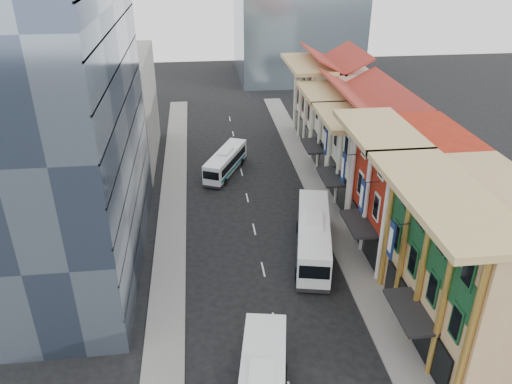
{
  "coord_description": "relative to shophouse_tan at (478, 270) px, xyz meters",
  "views": [
    {
      "loc": [
        -5.04,
        -21.69,
        27.07
      ],
      "look_at": [
        -0.13,
        19.33,
        5.71
      ],
      "focal_mm": 35.0,
      "sensor_mm": 36.0,
      "label": 1
    }
  ],
  "objects": [
    {
      "name": "shophouse_cream_mid",
      "position": [
        0.0,
        30.5,
        -1.0
      ],
      "size": [
        8.0,
        9.0,
        10.0
      ],
      "primitive_type": "cube",
      "color": "silver",
      "rests_on": "ground"
    },
    {
      "name": "sidewalk_left",
      "position": [
        -22.5,
        17.0,
        -5.92
      ],
      "size": [
        3.0,
        90.0,
        0.15
      ],
      "primitive_type": "cube",
      "color": "slate",
      "rests_on": "ground"
    },
    {
      "name": "shophouse_red",
      "position": [
        0.0,
        12.0,
        0.0
      ],
      "size": [
        8.0,
        10.0,
        12.0
      ],
      "primitive_type": "cube",
      "color": "#9D2311",
      "rests_on": "ground"
    },
    {
      "name": "office_tower",
      "position": [
        -31.0,
        14.0,
        9.0
      ],
      "size": [
        12.0,
        26.0,
        30.0
      ],
      "primitive_type": "cube",
      "color": "#43526A",
      "rests_on": "ground"
    },
    {
      "name": "sidewalk_right",
      "position": [
        -5.5,
        17.0,
        -5.92
      ],
      "size": [
        3.0,
        90.0,
        0.15
      ],
      "primitive_type": "cube",
      "color": "slate",
      "rests_on": "ground"
    },
    {
      "name": "bus_left_far",
      "position": [
        -16.0,
        30.98,
        -4.4
      ],
      "size": [
        6.22,
        10.03,
        3.19
      ],
      "primitive_type": null,
      "rotation": [
        0.0,
        0.0,
        -0.42
      ],
      "color": "white",
      "rests_on": "ground"
    },
    {
      "name": "office_block_far",
      "position": [
        -30.0,
        37.0,
        1.0
      ],
      "size": [
        10.0,
        18.0,
        14.0
      ],
      "primitive_type": "cube",
      "color": "gray",
      "rests_on": "ground"
    },
    {
      "name": "shophouse_cream_near",
      "position": [
        0.0,
        21.5,
        -1.0
      ],
      "size": [
        8.0,
        9.0,
        10.0
      ],
      "primitive_type": "cube",
      "color": "silver",
      "rests_on": "ground"
    },
    {
      "name": "shophouse_tan",
      "position": [
        0.0,
        0.0,
        0.0
      ],
      "size": [
        8.0,
        14.0,
        12.0
      ],
      "primitive_type": "cube",
      "color": "tan",
      "rests_on": "ground"
    },
    {
      "name": "shophouse_cream_far",
      "position": [
        0.0,
        41.0,
        -0.5
      ],
      "size": [
        8.0,
        12.0,
        11.0
      ],
      "primitive_type": "cube",
      "color": "silver",
      "rests_on": "ground"
    },
    {
      "name": "bus_right",
      "position": [
        -9.01,
        11.96,
        -3.98
      ],
      "size": [
        5.51,
        12.95,
        4.04
      ],
      "primitive_type": null,
      "rotation": [
        0.0,
        0.0,
        -0.21
      ],
      "color": "white",
      "rests_on": "ground"
    }
  ]
}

